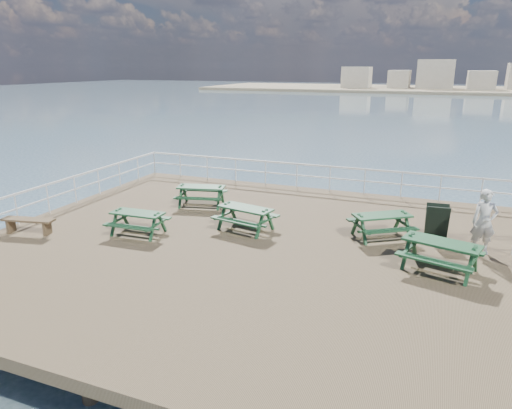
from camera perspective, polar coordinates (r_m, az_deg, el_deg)
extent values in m
cube|color=brown|center=(13.75, 2.74, -5.83)|extent=(18.00, 14.00, 0.30)
plane|color=#3A5562|center=(52.66, 17.15, 8.42)|extent=(300.00, 300.00, 0.00)
cube|color=tan|center=(147.57, 26.49, 12.65)|extent=(160.00, 40.00, 0.80)
cube|color=beige|center=(146.04, 12.54, 15.29)|extent=(8.00, 8.00, 6.00)
cube|color=beige|center=(144.56, 17.37, 14.72)|extent=(6.00, 8.00, 5.00)
cube|color=beige|center=(144.04, 21.51, 14.93)|extent=(10.00, 8.00, 8.00)
cube|color=beige|center=(144.40, 26.33, 13.77)|extent=(7.00, 8.00, 5.00)
cylinder|color=brown|center=(21.97, -11.29, -0.63)|extent=(0.36, 0.36, 2.10)
cube|color=silver|center=(19.72, 9.28, 4.69)|extent=(17.70, 0.07, 0.07)
cube|color=silver|center=(19.84, 9.22, 3.28)|extent=(17.70, 0.05, 0.05)
cylinder|color=silver|center=(23.31, -12.58, 5.13)|extent=(0.05, 0.05, 1.10)
cube|color=silver|center=(18.10, -24.77, 2.22)|extent=(0.07, 13.70, 0.07)
cube|color=silver|center=(18.22, -24.58, 0.70)|extent=(0.05, 13.70, 0.05)
cube|color=#163E1F|center=(14.82, -1.31, -0.46)|extent=(1.89, 1.04, 0.06)
cube|color=#163E1F|center=(15.38, -0.06, -0.93)|extent=(1.80, 0.60, 0.05)
cube|color=#163E1F|center=(14.45, -2.64, -2.15)|extent=(1.80, 0.60, 0.05)
cube|color=#163E1F|center=(15.33, -3.60, -1.10)|extent=(0.36, 1.42, 0.06)
cube|color=#163E1F|center=(14.53, 1.12, -2.10)|extent=(0.36, 1.42, 0.06)
cube|color=#163E1F|center=(15.57, -2.95, -0.99)|extent=(0.18, 0.52, 0.87)
cube|color=#163E1F|center=(15.12, -4.27, -1.58)|extent=(0.18, 0.52, 0.87)
cube|color=#163E1F|center=(14.78, 1.73, -1.97)|extent=(0.18, 0.52, 0.87)
cube|color=#163E1F|center=(14.31, 0.49, -2.62)|extent=(0.18, 0.52, 0.87)
cube|color=#163E1F|center=(14.97, -1.30, -2.24)|extent=(1.57, 0.39, 0.06)
cube|color=#163E1F|center=(17.54, -6.88, 2.18)|extent=(1.89, 1.09, 0.06)
cube|color=#163E1F|center=(18.17, -6.37, 1.78)|extent=(1.79, 0.66, 0.05)
cube|color=#163E1F|center=(17.06, -7.35, 0.75)|extent=(1.79, 0.66, 0.05)
cube|color=#163E1F|center=(17.82, -9.15, 1.30)|extent=(0.41, 1.41, 0.06)
cube|color=#163E1F|center=(17.45, -4.49, 1.13)|extent=(0.41, 1.41, 0.06)
cube|color=#163E1F|center=(18.11, -8.87, 1.41)|extent=(0.20, 0.52, 0.87)
cube|color=#163E1F|center=(17.56, -9.43, 0.89)|extent=(0.20, 0.52, 0.87)
cube|color=#163E1F|center=(17.74, -4.28, 1.24)|extent=(0.20, 0.52, 0.87)
cube|color=#163E1F|center=(17.18, -4.70, 0.70)|extent=(0.20, 0.52, 0.87)
cube|color=#163E1F|center=(17.67, -6.83, 0.66)|extent=(1.56, 0.45, 0.06)
cube|color=#163E1F|center=(14.66, 15.51, -1.32)|extent=(1.85, 1.56, 0.06)
cube|color=#163E1F|center=(15.25, 14.41, -1.66)|extent=(1.60, 1.19, 0.05)
cube|color=#163E1F|center=(14.27, 16.50, -3.13)|extent=(1.60, 1.19, 0.05)
cube|color=#163E1F|center=(14.44, 12.82, -2.68)|extent=(0.86, 1.22, 0.06)
cube|color=#163E1F|center=(15.11, 17.90, -2.21)|extent=(0.86, 1.22, 0.06)
cube|color=#163E1F|center=(14.71, 12.33, -2.49)|extent=(0.35, 0.46, 0.86)
cube|color=#163E1F|center=(14.21, 13.30, -3.25)|extent=(0.35, 0.46, 0.86)
cube|color=#163E1F|center=(15.36, 17.34, -2.03)|extent=(0.35, 0.46, 0.86)
cube|color=#163E1F|center=(14.89, 18.44, -2.75)|extent=(0.35, 0.46, 0.86)
cube|color=#163E1F|center=(14.82, 15.36, -3.09)|extent=(1.35, 0.94, 0.06)
cube|color=#163E1F|center=(14.94, -14.61, -1.05)|extent=(1.71, 0.73, 0.06)
cube|color=#163E1F|center=(15.46, -13.41, -1.40)|extent=(1.69, 0.31, 0.05)
cube|color=#163E1F|center=(14.58, -15.74, -2.71)|extent=(1.69, 0.31, 0.05)
cube|color=#163E1F|center=(15.41, -16.72, -1.80)|extent=(0.14, 1.36, 0.06)
cube|color=#163E1F|center=(14.66, -12.23, -2.42)|extent=(0.14, 1.36, 0.06)
cube|color=#163E1F|center=(15.64, -16.12, -1.66)|extent=(0.10, 0.49, 0.82)
cube|color=#163E1F|center=(15.21, -17.31, -2.29)|extent=(0.10, 0.49, 0.82)
cube|color=#163E1F|center=(14.90, -11.67, -2.25)|extent=(0.10, 0.49, 0.82)
cube|color=#163E1F|center=(14.45, -12.79, -2.94)|extent=(0.10, 0.49, 0.82)
cube|color=#163E1F|center=(15.08, -14.49, -2.71)|extent=(1.50, 0.14, 0.06)
cube|color=#163E1F|center=(12.79, 22.20, -4.45)|extent=(2.02, 1.21, 0.06)
cube|color=#163E1F|center=(13.48, 22.78, -4.84)|extent=(1.89, 0.76, 0.05)
cube|color=#163E1F|center=(12.33, 21.25, -6.66)|extent=(1.89, 0.76, 0.05)
cube|color=#163E1F|center=(13.10, 18.73, -5.10)|extent=(0.49, 1.49, 0.06)
cube|color=#163E1F|center=(12.76, 25.45, -6.49)|extent=(0.49, 1.49, 0.06)
cube|color=#163E1F|center=(13.40, 19.14, -4.89)|extent=(0.23, 0.55, 0.92)
cube|color=#163E1F|center=(12.84, 18.25, -5.76)|extent=(0.23, 0.55, 0.92)
cube|color=#163E1F|center=(13.07, 25.72, -6.23)|extent=(0.23, 0.55, 0.92)
cube|color=#163E1F|center=(12.50, 25.11, -7.20)|extent=(0.23, 0.55, 0.92)
cube|color=#163E1F|center=(12.98, 21.95, -6.57)|extent=(1.64, 0.53, 0.06)
cube|color=brown|center=(16.28, -26.62, -1.71)|extent=(1.76, 0.75, 0.06)
cube|color=brown|center=(16.74, -28.29, -2.36)|extent=(0.16, 0.37, 0.43)
cube|color=brown|center=(15.99, -24.64, -2.70)|extent=(0.16, 0.37, 0.43)
cube|color=black|center=(15.08, 21.70, -2.18)|extent=(0.69, 0.33, 1.10)
cube|color=black|center=(15.30, 21.65, -1.92)|extent=(0.69, 0.33, 1.10)
imported|color=silver|center=(14.42, 26.62, -1.96)|extent=(0.76, 0.58, 1.88)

